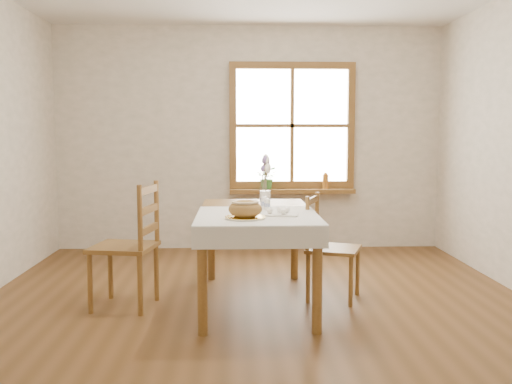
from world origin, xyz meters
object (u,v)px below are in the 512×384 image
at_px(bread_plate, 245,218).
at_px(chair_left, 124,245).
at_px(flower_vase, 265,198).
at_px(chair_right, 334,247).
at_px(dining_table, 256,221).

bearing_deg(bread_plate, chair_left, 156.74).
distance_m(bread_plate, flower_vase, 0.97).
height_order(chair_right, bread_plate, chair_right).
bearing_deg(dining_table, chair_left, -175.52).
xyz_separation_m(chair_right, flower_vase, (-0.55, 0.39, 0.37)).
bearing_deg(flower_vase, chair_left, -154.67).
height_order(chair_left, flower_vase, chair_left).
bearing_deg(chair_right, dining_table, 116.96).
bearing_deg(chair_right, chair_left, 115.98).
relative_size(chair_right, flower_vase, 8.40).
height_order(dining_table, flower_vase, flower_vase).
xyz_separation_m(bread_plate, flower_vase, (0.19, 0.95, 0.03)).
bearing_deg(flower_vase, bread_plate, -101.42).
bearing_deg(chair_left, flower_vase, 125.43).
relative_size(dining_table, flower_vase, 15.53).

